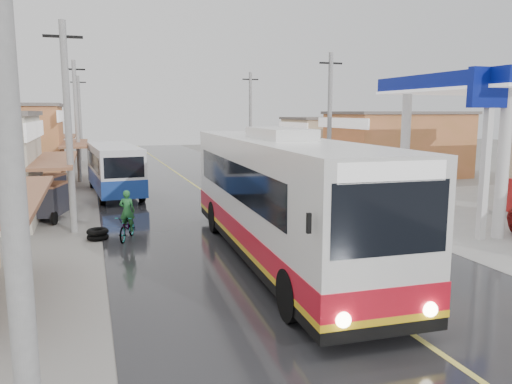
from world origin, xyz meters
TOP-DOWN VIEW (x-y plane):
  - ground at (0.00, 0.00)m, footprint 120.00×120.00m
  - road at (0.00, 15.00)m, footprint 12.00×90.00m
  - centre_line at (0.00, 15.00)m, footprint 0.15×90.00m
  - shopfronts_right at (15.00, 12.00)m, footprint 11.00×44.00m
  - utility_poles_left at (-7.00, 16.00)m, footprint 1.60×50.00m
  - utility_poles_right at (7.00, 15.00)m, footprint 1.60×36.00m
  - coach_bus at (-0.72, 3.09)m, footprint 3.54×13.40m
  - second_bus at (-5.02, 17.83)m, footprint 2.87×8.55m
  - cyclist at (-5.10, 7.13)m, footprint 1.16×1.84m
  - tricycle_near at (-8.14, 11.56)m, footprint 1.87×2.40m
  - tricycle_far at (-8.41, 14.61)m, footprint 2.03×2.49m
  - tyre_stack at (-6.15, 7.50)m, footprint 0.79×0.79m

SIDE VIEW (x-z plane):
  - ground at x=0.00m, z-range 0.00..0.00m
  - shopfronts_right at x=15.00m, z-range -2.40..2.40m
  - utility_poles_left at x=-7.00m, z-range -4.00..4.00m
  - utility_poles_right at x=7.00m, z-range -4.00..4.00m
  - road at x=0.00m, z-range 0.00..0.02m
  - centre_line at x=0.00m, z-range 0.02..0.03m
  - tyre_stack at x=-6.15m, z-range 0.00..0.41m
  - cyclist at x=-5.10m, z-range -0.32..1.55m
  - tricycle_near at x=-8.14m, z-range 0.12..1.74m
  - tricycle_far at x=-8.41m, z-range 0.12..1.76m
  - second_bus at x=-5.02m, z-range 0.11..2.90m
  - coach_bus at x=-0.72m, z-range -0.07..4.07m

